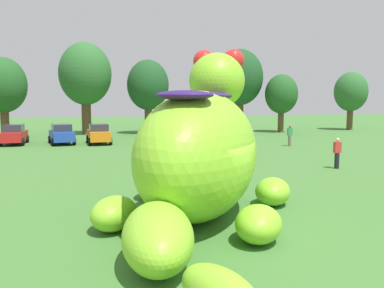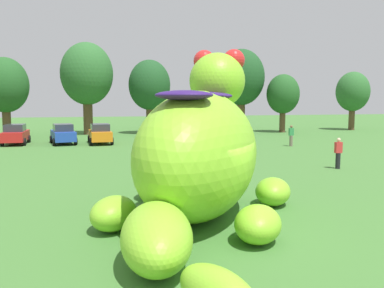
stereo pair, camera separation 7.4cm
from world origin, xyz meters
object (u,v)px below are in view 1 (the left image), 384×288
object	(u,v)px
car_blue	(62,134)
spectator_mid_field	(224,139)
car_red	(14,134)
spectator_near_inflatable	(290,136)
car_orange	(99,134)
spectator_by_cars	(337,153)
giant_inflatable_creature	(200,152)

from	to	relation	value
car_blue	spectator_mid_field	distance (m)	14.17
car_red	spectator_near_inflatable	bearing A→B (deg)	-16.31
car_orange	car_blue	bearing A→B (deg)	170.64
car_red	car_blue	distance (m)	3.93
car_orange	spectator_near_inflatable	bearing A→B (deg)	-19.74
car_blue	car_orange	bearing A→B (deg)	-9.36
car_blue	car_orange	xyz separation A→B (m)	(3.11, -0.51, 0.00)
car_red	spectator_by_cars	size ratio (longest dim) A/B	2.41
giant_inflatable_creature	spectator_near_inflatable	bearing A→B (deg)	55.51
car_blue	spectator_mid_field	size ratio (longest dim) A/B	2.55
giant_inflatable_creature	car_orange	size ratio (longest dim) A/B	2.71
car_red	spectator_near_inflatable	xyz separation A→B (m)	(22.19, -6.49, -0.01)
giant_inflatable_creature	car_blue	world-z (taller)	giant_inflatable_creature
car_orange	spectator_near_inflatable	world-z (taller)	car_orange
spectator_by_cars	spectator_mid_field	bearing A→B (deg)	110.36
spectator_near_inflatable	spectator_mid_field	bearing A→B (deg)	-170.12
spectator_near_inflatable	spectator_by_cars	distance (m)	10.79
car_red	car_orange	world-z (taller)	same
car_red	spectator_near_inflatable	world-z (taller)	car_red
car_orange	spectator_mid_field	distance (m)	11.27
spectator_by_cars	giant_inflatable_creature	bearing A→B (deg)	-143.50
spectator_mid_field	spectator_by_cars	size ratio (longest dim) A/B	1.00
spectator_mid_field	car_blue	bearing A→B (deg)	150.39
giant_inflatable_creature	spectator_near_inflatable	size ratio (longest dim) A/B	6.68
car_blue	spectator_near_inflatable	world-z (taller)	car_blue
giant_inflatable_creature	spectator_mid_field	world-z (taller)	giant_inflatable_creature
car_blue	spectator_mid_field	world-z (taller)	car_blue
giant_inflatable_creature	car_blue	distance (m)	24.46
car_blue	spectator_mid_field	xyz separation A→B (m)	(12.32, -7.00, -0.01)
car_red	spectator_mid_field	xyz separation A→B (m)	(16.22, -7.53, -0.01)
car_blue	spectator_near_inflatable	size ratio (longest dim) A/B	2.55
giant_inflatable_creature	spectator_mid_field	bearing A→B (deg)	69.64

